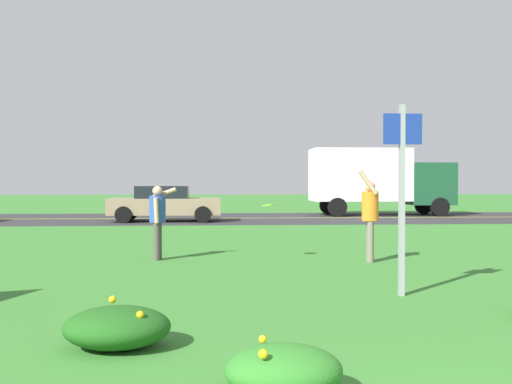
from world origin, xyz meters
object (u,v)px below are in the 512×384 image
Objects in this scene: person_catcher_orange_shirt at (370,213)px; frisbee_lime at (268,205)px; box_truck_dark_green at (378,178)px; person_thrower_blue_shirt at (158,216)px; sign_post_near_path at (402,181)px; car_tan_center_left at (165,203)px.

frisbee_lime is at bearing 167.13° from person_catcher_orange_shirt.
person_thrower_blue_shirt is at bearing -119.38° from box_truck_dark_green.
sign_post_near_path reaches higher than car_tan_center_left.
person_catcher_orange_shirt is at bearing 82.56° from sign_post_near_path.
box_truck_dark_green reaches higher than frisbee_lime.
person_thrower_blue_shirt is (-3.88, 4.27, -0.73)m from sign_post_near_path.
box_truck_dark_green is at bearing 67.46° from frisbee_lime.
frisbee_lime is (-2.04, 0.47, 0.16)m from person_catcher_orange_shirt.
box_truck_dark_green is (4.68, 16.65, 0.81)m from person_catcher_orange_shirt.
car_tan_center_left is at bearing 106.02° from sign_post_near_path.
person_catcher_orange_shirt is 6.90× the size of frisbee_lime.
box_truck_dark_green is at bearing 74.31° from person_catcher_orange_shirt.
person_catcher_orange_shirt is 0.28× the size of box_truck_dark_green.
box_truck_dark_green reaches higher than car_tan_center_left.
box_truck_dark_green is at bearing 75.76° from sign_post_near_path.
person_thrower_blue_shirt is at bearing 171.98° from person_catcher_orange_shirt.
sign_post_near_path is at bearing -104.24° from box_truck_dark_green.
car_tan_center_left is 10.66m from box_truck_dark_green.
sign_post_near_path is 0.41× the size of box_truck_dark_green.
person_catcher_orange_shirt is at bearing -8.02° from person_thrower_blue_shirt.
car_tan_center_left is at bearing 112.13° from person_catcher_orange_shirt.
car_tan_center_left is 0.67× the size of box_truck_dark_green.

